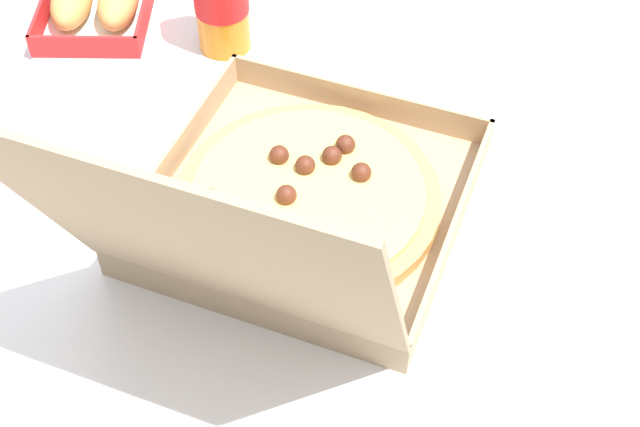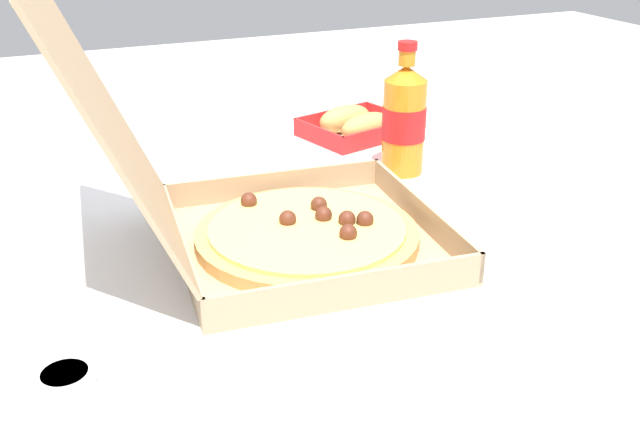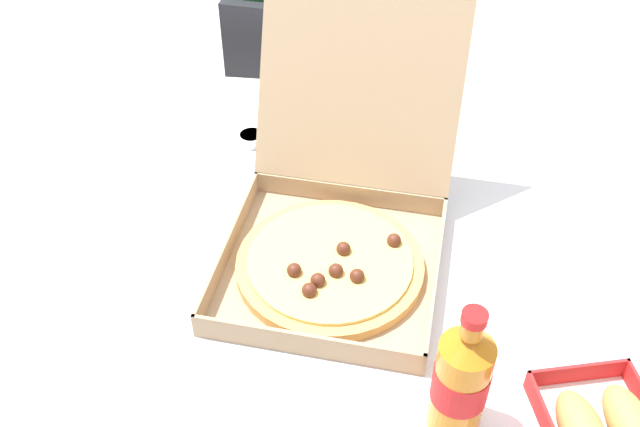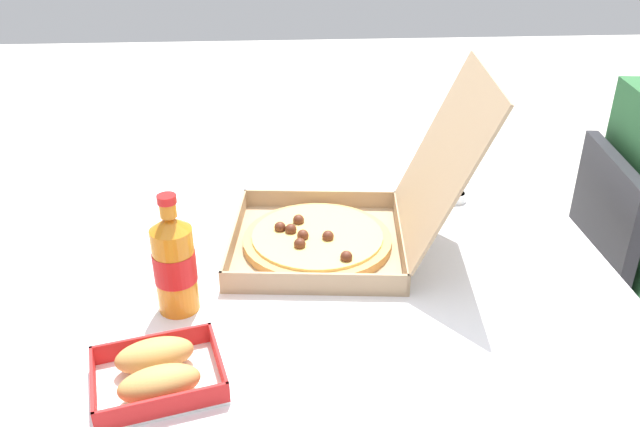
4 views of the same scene
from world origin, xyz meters
The scene contains 3 objects.
dining_table centered at (0.00, 0.00, 0.64)m, with size 1.13×1.00×0.71m.
pizza_box_open centered at (0.03, -0.03, 0.77)m, with size 0.39×0.52×0.37m.
bread_side_box centered at (0.42, -0.34, 0.74)m, with size 0.19×0.22×0.06m.
Camera 1 is at (-0.17, 0.58, 1.49)m, focal length 49.23 mm.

